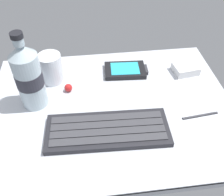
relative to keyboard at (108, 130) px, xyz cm
name	(u,v)px	position (x,y,z in cm)	size (l,w,h in cm)	color
ground_plane	(112,109)	(2.05, 8.17, -1.79)	(64.00, 48.00, 2.80)	silver
keyboard	(108,130)	(0.00, 0.00, 0.00)	(29.44, 12.21, 1.70)	#232328
handheld_device	(125,70)	(7.81, 22.03, -0.08)	(13.13, 8.34, 1.50)	black
juice_cup	(51,69)	(-13.61, 21.11, 3.10)	(6.40, 6.40, 8.50)	silver
water_bottle	(29,76)	(-17.79, 12.22, 8.20)	(6.73, 6.73, 20.80)	silver
charger_block	(186,69)	(25.70, 19.94, 0.39)	(7.00, 5.60, 2.40)	white
trackball_mouse	(68,88)	(-9.20, 15.82, 0.29)	(2.20, 2.20, 2.20)	red
stylus_pen	(200,115)	(23.74, 2.28, -0.46)	(0.70, 0.70, 9.50)	#26262B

